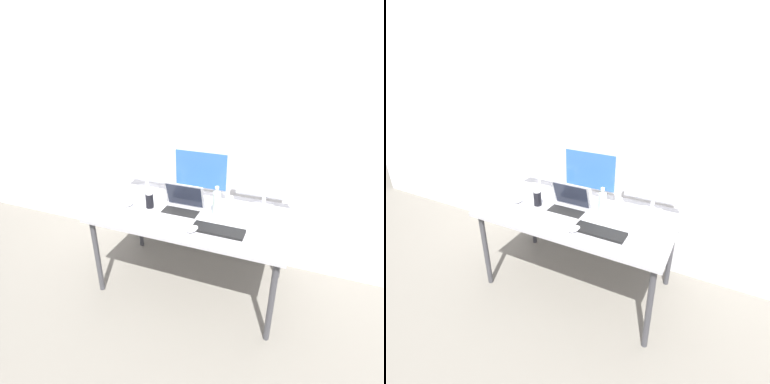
# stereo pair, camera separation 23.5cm
# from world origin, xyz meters

# --- Properties ---
(ground_plane) EXTENTS (16.00, 16.00, 0.00)m
(ground_plane) POSITION_xyz_m (0.00, 0.00, 0.00)
(ground_plane) COLOR gray
(wall_back) EXTENTS (7.00, 0.08, 2.60)m
(wall_back) POSITION_xyz_m (0.00, 0.59, 1.30)
(wall_back) COLOR silver
(wall_back) RESTS_ON ground
(work_desk) EXTENTS (1.56, 0.83, 0.74)m
(work_desk) POSITION_xyz_m (0.00, 0.00, 0.68)
(work_desk) COLOR #424247
(work_desk) RESTS_ON ground
(monitor_left) EXTENTS (0.40, 0.21, 0.37)m
(monitor_left) POSITION_xyz_m (-0.56, 0.27, 0.93)
(monitor_left) COLOR silver
(monitor_left) RESTS_ON work_desk
(monitor_center) EXTENTS (0.48, 0.20, 0.44)m
(monitor_center) POSITION_xyz_m (-0.02, 0.26, 0.98)
(monitor_center) COLOR silver
(monitor_center) RESTS_ON work_desk
(monitor_right) EXTENTS (0.48, 0.18, 0.39)m
(monitor_right) POSITION_xyz_m (0.53, 0.29, 0.95)
(monitor_right) COLOR silver
(monitor_right) RESTS_ON work_desk
(laptop_silver) EXTENTS (0.33, 0.23, 0.23)m
(laptop_silver) POSITION_xyz_m (-0.08, -0.02, 0.79)
(laptop_silver) COLOR #B7B7BC
(laptop_silver) RESTS_ON work_desk
(keyboard_main) EXTENTS (0.39, 0.13, 0.02)m
(keyboard_main) POSITION_xyz_m (0.28, -0.20, 0.75)
(keyboard_main) COLOR black
(keyboard_main) RESTS_ON work_desk
(keyboard_aux) EXTENTS (0.41, 0.13, 0.02)m
(keyboard_aux) POSITION_xyz_m (-0.25, -0.26, 0.75)
(keyboard_aux) COLOR white
(keyboard_aux) RESTS_ON work_desk
(mouse_by_keyboard) EXTENTS (0.09, 0.11, 0.04)m
(mouse_by_keyboard) POSITION_xyz_m (-0.54, -0.09, 0.76)
(mouse_by_keyboard) COLOR silver
(mouse_by_keyboard) RESTS_ON work_desk
(mouse_by_laptop) EXTENTS (0.09, 0.12, 0.04)m
(mouse_by_laptop) POSITION_xyz_m (0.11, -0.27, 0.76)
(mouse_by_laptop) COLOR silver
(mouse_by_laptop) RESTS_ON work_desk
(water_bottle) EXTENTS (0.07, 0.07, 0.24)m
(water_bottle) POSITION_xyz_m (0.19, 0.04, 0.85)
(water_bottle) COLOR silver
(water_bottle) RESTS_ON work_desk
(soda_can_near_keyboard) EXTENTS (0.07, 0.07, 0.13)m
(soda_can_near_keyboard) POSITION_xyz_m (-0.36, -0.05, 0.80)
(soda_can_near_keyboard) COLOR black
(soda_can_near_keyboard) RESTS_ON work_desk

